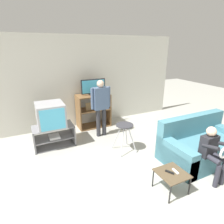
% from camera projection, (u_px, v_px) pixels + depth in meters
% --- Properties ---
extents(ground_plane, '(18.00, 18.00, 0.00)m').
position_uv_depth(ground_plane, '(160.00, 219.00, 2.63)').
color(ground_plane, '#ADADA3').
extents(wall_back, '(6.40, 0.06, 2.60)m').
position_uv_depth(wall_back, '(79.00, 82.00, 5.41)').
color(wall_back, beige).
rests_on(wall_back, ground_plane).
extents(tv_stand, '(0.94, 0.52, 0.50)m').
position_uv_depth(tv_stand, '(54.00, 136.00, 4.50)').
color(tv_stand, slate).
rests_on(tv_stand, ground_plane).
extents(television_main, '(0.61, 0.65, 0.56)m').
position_uv_depth(television_main, '(51.00, 115.00, 4.32)').
color(television_main, '#9E9EA3').
rests_on(television_main, tv_stand).
extents(media_shelf, '(0.95, 0.51, 0.97)m').
position_uv_depth(media_shelf, '(93.00, 110.00, 5.52)').
color(media_shelf, brown).
rests_on(media_shelf, ground_plane).
extents(television_flat, '(0.71, 0.20, 0.45)m').
position_uv_depth(television_flat, '(93.00, 87.00, 5.29)').
color(television_flat, black).
rests_on(television_flat, media_shelf).
extents(folding_stool, '(0.43, 0.46, 0.66)m').
position_uv_depth(folding_stool, '(125.00, 129.00, 4.17)').
color(folding_stool, '#B7B7BC').
rests_on(folding_stool, ground_plane).
extents(snack_table, '(0.46, 0.46, 0.35)m').
position_uv_depth(snack_table, '(172.00, 175.00, 3.04)').
color(snack_table, brown).
rests_on(snack_table, ground_plane).
extents(remote_control_black, '(0.10, 0.14, 0.02)m').
position_uv_depth(remote_control_black, '(170.00, 172.00, 3.03)').
color(remote_control_black, black).
rests_on(remote_control_black, snack_table).
extents(remote_control_white, '(0.05, 0.15, 0.02)m').
position_uv_depth(remote_control_white, '(175.00, 171.00, 3.05)').
color(remote_control_white, silver).
rests_on(remote_control_white, snack_table).
extents(couch, '(1.77, 0.94, 0.87)m').
position_uv_depth(couch, '(201.00, 145.00, 3.99)').
color(couch, teal).
rests_on(couch, ground_plane).
extents(person_standing_adult, '(0.53, 0.20, 1.50)m').
position_uv_depth(person_standing_adult, '(101.00, 103.00, 4.79)').
color(person_standing_adult, '#2D2D33').
rests_on(person_standing_adult, ground_plane).
extents(person_seated_child, '(0.33, 0.43, 0.99)m').
position_uv_depth(person_seated_child, '(212.00, 150.00, 3.25)').
color(person_seated_child, '#2D2D38').
rests_on(person_seated_child, ground_plane).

